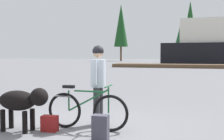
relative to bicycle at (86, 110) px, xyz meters
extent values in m
plane|color=slate|center=(-0.15, 0.04, -0.40)|extent=(160.00, 160.00, 0.00)
torus|color=black|center=(0.52, 0.00, -0.03)|extent=(0.74, 0.06, 0.74)
torus|color=black|center=(-0.49, 0.00, -0.03)|extent=(0.74, 0.06, 0.74)
cube|color=#19592D|center=(0.06, 0.00, 0.39)|extent=(0.64, 0.03, 0.03)
cube|color=#19592D|center=(0.04, 0.00, 0.21)|extent=(0.86, 0.03, 0.49)
cylinder|color=#19592D|center=(-0.39, 0.00, 0.18)|extent=(0.03, 0.03, 0.42)
cylinder|color=#19592D|center=(0.48, 0.00, 0.23)|extent=(0.03, 0.03, 0.52)
cube|color=black|center=(-0.39, 0.00, 0.47)|extent=(0.24, 0.10, 0.06)
cylinder|color=#19592D|center=(0.48, 0.00, 0.51)|extent=(0.03, 0.44, 0.03)
cube|color=slate|center=(-0.51, 0.00, 0.27)|extent=(0.36, 0.14, 0.02)
cylinder|color=#333338|center=(0.12, 0.51, 0.02)|extent=(0.14, 0.14, 0.83)
cylinder|color=#333338|center=(0.12, 0.29, 0.02)|extent=(0.14, 0.14, 0.83)
cylinder|color=silver|center=(0.12, 0.40, 0.73)|extent=(0.32, 0.32, 0.59)
cylinder|color=silver|center=(0.12, 0.62, 0.77)|extent=(0.09, 0.09, 0.52)
cylinder|color=silver|center=(0.12, 0.18, 0.77)|extent=(0.09, 0.09, 0.52)
sphere|color=tan|center=(0.12, 0.40, 1.18)|extent=(0.23, 0.23, 0.23)
sphere|color=black|center=(0.12, 0.40, 1.21)|extent=(0.24, 0.24, 0.24)
ellipsoid|color=black|center=(-1.29, -0.48, 0.22)|extent=(0.80, 0.47, 0.40)
sphere|color=black|center=(-0.79, -0.48, 0.31)|extent=(0.35, 0.35, 0.35)
cylinder|color=black|center=(-1.04, -0.35, -0.18)|extent=(0.10, 0.10, 0.44)
cylinder|color=black|center=(-1.04, -0.61, -0.18)|extent=(0.10, 0.10, 0.44)
cylinder|color=black|center=(-1.55, -0.35, -0.18)|extent=(0.10, 0.10, 0.44)
cylinder|color=black|center=(-1.55, -0.61, -0.18)|extent=(0.10, 0.10, 0.44)
cube|color=#3F3F4C|center=(0.52, -0.62, -0.16)|extent=(0.29, 0.22, 0.47)
cube|color=maroon|center=(-0.66, -0.32, -0.24)|extent=(0.33, 0.20, 0.32)
cube|color=brown|center=(-0.79, 27.05, -0.20)|extent=(12.66, 2.85, 0.40)
cylinder|color=#4C331E|center=(-13.63, 54.30, 1.22)|extent=(0.41, 0.41, 3.23)
cone|color=#19471E|center=(-13.63, 54.30, 7.58)|extent=(3.12, 3.12, 9.49)
cylinder|color=#4C331E|center=(1.22, 53.87, 1.23)|extent=(0.38, 0.38, 3.26)
cone|color=#19471E|center=(1.22, 53.87, 7.48)|extent=(3.05, 3.05, 9.23)
cylinder|color=#4C331E|center=(-0.91, 59.95, 0.67)|extent=(0.36, 0.36, 2.14)
cone|color=#1E4C28|center=(-0.91, 59.95, 5.04)|extent=(3.20, 3.20, 6.58)
camera|label=1|loc=(2.09, -5.14, 1.15)|focal=43.88mm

